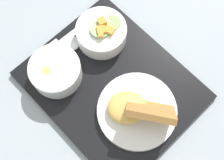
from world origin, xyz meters
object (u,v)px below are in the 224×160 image
Objects in this scene: bowl_salad at (102,32)px; bowl_soup at (55,71)px; plate_main at (138,109)px; spoon at (65,48)px; knife at (53,47)px.

bowl_soup is at bearing -86.44° from bowl_salad.
plate_main is 1.36× the size of spoon.
plate_main reaches higher than bowl_soup.
plate_main is 0.25m from knife.
bowl_salad is 0.20m from plate_main.
bowl_soup is at bearing -155.59° from plate_main.
spoon is (-0.23, -0.03, -0.01)m from plate_main.
bowl_salad is at bearing -19.29° from spoon.
bowl_salad is at bearing 163.40° from plate_main.
bowl_soup is 0.07m from knife.
bowl_soup reaches higher than knife.
spoon is (-0.04, 0.05, -0.02)m from bowl_soup.
bowl_soup is (0.01, -0.14, 0.00)m from bowl_salad.
bowl_salad is 0.75× the size of knife.
plate_main reaches higher than spoon.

